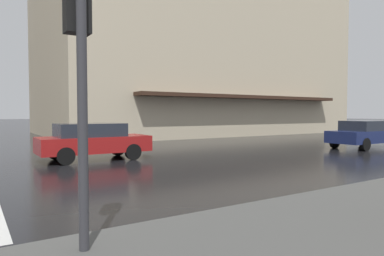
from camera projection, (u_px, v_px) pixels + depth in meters
name	position (u px, v px, depth m)	size (l,w,h in m)	color
haussmann_block_corner	(191.00, 15.00, 32.65)	(16.44, 25.96, 22.44)	beige
traffic_signal_post	(79.00, 43.00, 4.20)	(0.44, 0.30, 3.46)	#333338
car_navy	(365.00, 133.00, 17.94)	(1.85, 4.10, 1.41)	navy
car_red	(93.00, 140.00, 13.40)	(1.85, 4.10, 1.41)	maroon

